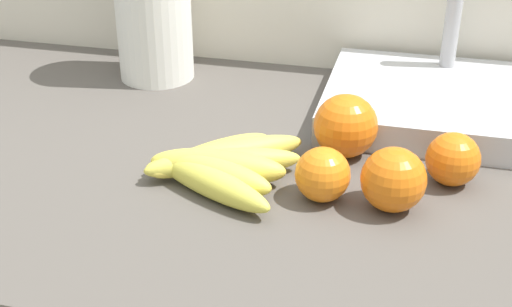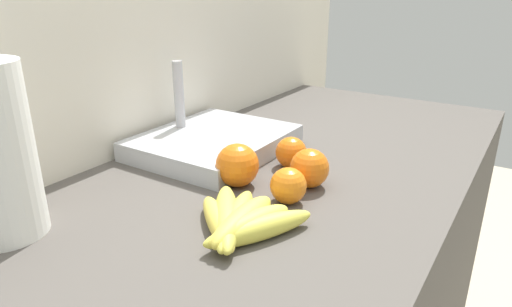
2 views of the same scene
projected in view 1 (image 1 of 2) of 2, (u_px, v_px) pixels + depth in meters
The scene contains 7 objects.
wall_back at pixel (329, 197), 1.35m from camera, with size 2.26×0.06×1.30m, color silver.
banana_bunch at pixel (217, 166), 0.86m from camera, with size 0.20×0.20×0.04m.
orange_far_right at pixel (393, 180), 0.79m from camera, with size 0.08×0.08×0.08m, color orange.
orange_front at pixel (453, 159), 0.84m from camera, with size 0.07×0.07×0.07m, color orange.
orange_right at pixel (346, 126), 0.90m from camera, with size 0.08×0.08×0.08m, color orange.
orange_center at pixel (323, 175), 0.81m from camera, with size 0.07×0.07×0.07m, color orange.
sink_basin at pixel (444, 101), 1.02m from camera, with size 0.34×0.28×0.20m.
Camera 1 is at (0.15, -0.78, 1.36)m, focal length 49.16 mm.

